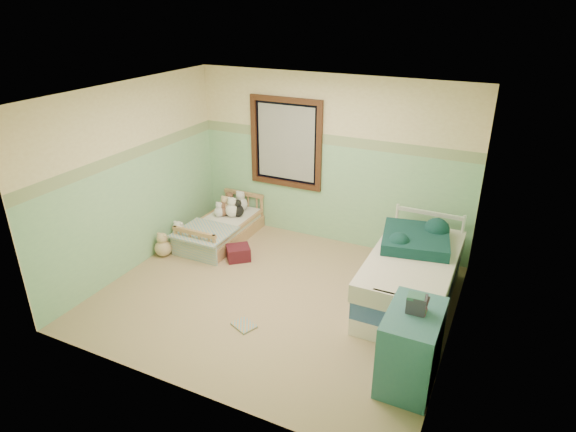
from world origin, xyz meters
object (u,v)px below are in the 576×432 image
at_px(plush_floor_tan, 163,248).
at_px(dresser, 411,347).
at_px(plush_floor_cream, 179,236).
at_px(twin_bed_frame, 409,295).
at_px(toddler_bed_frame, 222,234).
at_px(floor_book, 244,325).
at_px(red_pillow, 238,253).

xyz_separation_m(plush_floor_tan, dresser, (3.78, -0.99, 0.27)).
xyz_separation_m(plush_floor_cream, twin_bed_frame, (3.50, -0.06, -0.02)).
relative_size(toddler_bed_frame, plush_floor_cream, 5.69).
height_order(toddler_bed_frame, dresser, dresser).
distance_m(plush_floor_tan, floor_book, 2.12).
bearing_deg(toddler_bed_frame, dresser, -28.64).
xyz_separation_m(dresser, red_pillow, (-2.74, 1.37, -0.29)).
height_order(twin_bed_frame, red_pillow, twin_bed_frame).
bearing_deg(toddler_bed_frame, plush_floor_cream, -140.51).
bearing_deg(twin_bed_frame, red_pillow, 179.16).
height_order(plush_floor_tan, red_pillow, plush_floor_tan).
xyz_separation_m(plush_floor_cream, plush_floor_tan, (0.02, -0.40, -0.00)).
height_order(plush_floor_cream, red_pillow, plush_floor_cream).
bearing_deg(dresser, floor_book, 178.69).
bearing_deg(red_pillow, plush_floor_cream, 178.74).
bearing_deg(red_pillow, toddler_bed_frame, 141.84).
relative_size(plush_floor_tan, red_pillow, 0.76).
bearing_deg(plush_floor_cream, floor_book, -35.10).
bearing_deg(floor_book, twin_bed_frame, 62.36).
bearing_deg(twin_bed_frame, floor_book, -140.91).
relative_size(plush_floor_cream, floor_book, 0.97).
height_order(toddler_bed_frame, floor_book, toddler_bed_frame).
distance_m(toddler_bed_frame, floor_book, 2.26).
bearing_deg(toddler_bed_frame, red_pillow, -38.16).
relative_size(toddler_bed_frame, floor_book, 5.50).
bearing_deg(plush_floor_cream, twin_bed_frame, -0.97).
distance_m(twin_bed_frame, dresser, 1.39).
bearing_deg(twin_bed_frame, toddler_bed_frame, 171.11).
bearing_deg(red_pillow, twin_bed_frame, -0.84).
height_order(dresser, floor_book, dresser).
bearing_deg(twin_bed_frame, plush_floor_cream, 179.03).
distance_m(toddler_bed_frame, plush_floor_cream, 0.65).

